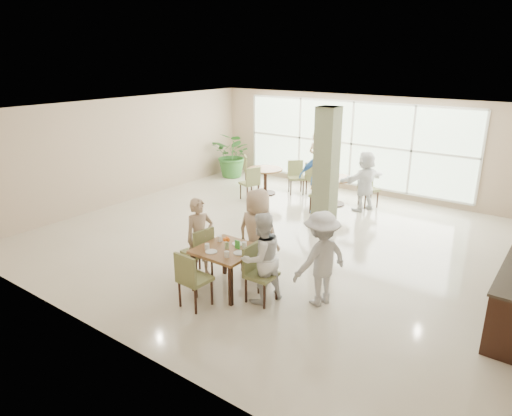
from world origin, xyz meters
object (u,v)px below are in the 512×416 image
Objects in this scene: teen_far at (258,233)px; teen_standing at (321,259)px; potted_plant at (233,155)px; adult_a at (319,179)px; round_table_left at (265,175)px; teen_left at (200,238)px; main_table at (227,254)px; adult_b at (365,181)px; teen_right at (261,258)px; adult_standing at (317,161)px; round_table_right at (334,185)px.

teen_far is 1.05× the size of teen_standing.
adult_a is at bearing -20.75° from potted_plant.
teen_left is at bearing -67.45° from round_table_left.
teen_left reaches higher than main_table.
teen_left is 5.35m from adult_b.
adult_a reaches higher than adult_b.
adult_a is (-0.84, 3.78, 0.06)m from teen_far.
round_table_left is 5.21m from teen_far.
teen_far is 1.08× the size of teen_right.
potted_plant is 2.99m from adult_standing.
teen_right is 5.37m from adult_b.
adult_standing is (-1.02, 1.76, 0.00)m from adult_a.
teen_far reaches higher than round_table_left.
teen_standing is 0.89× the size of adult_a.
main_table and round_table_right have the same top height.
teen_right is at bearing -75.34° from round_table_right.
adult_b reaches higher than round_table_right.
round_table_right is 0.66× the size of teen_right.
teen_right is 0.97× the size of teen_standing.
main_table is 1.60m from teen_standing.
teen_standing is (0.81, 0.49, 0.02)m from teen_right.
round_table_left is 5.40m from teen_left.
potted_plant is at bearing -110.77° from teen_standing.
round_table_left is 0.63× the size of teen_standing.
round_table_right is at bearing 149.28° from adult_standing.
teen_standing is at bearing 130.57° from adult_standing.
adult_standing is (2.97, 0.25, 0.14)m from potted_plant.
adult_b is 2.11m from adult_standing.
round_table_left is 6.25m from teen_standing.
round_table_right is 0.67× the size of teen_left.
potted_plant reaches higher than main_table.
potted_plant is 0.98× the size of teen_right.
teen_right is 0.86× the size of adult_standing.
potted_plant is at bearing 153.92° from round_table_left.
teen_left is 2.25m from teen_standing.
teen_far is (0.80, -4.59, 0.27)m from round_table_right.
main_table is at bearing 75.21° from teen_far.
main_table is at bearing -50.44° from teen_standing.
teen_left is 6.28m from adult_standing.
adult_standing reaches higher than main_table.
main_table is at bearing -69.41° from teen_right.
teen_far is 0.93× the size of adult_standing.
adult_standing is (-1.74, 6.28, 0.23)m from main_table.
main_table is 0.59× the size of teen_far.
round_table_right is at bearing 72.62° from adult_a.
potted_plant is 4.92m from adult_b.
adult_a reaches higher than main_table.
adult_b is (0.16, 5.37, 0.12)m from main_table.
round_table_left is 2.14m from adult_a.
adult_b reaches higher than potted_plant.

